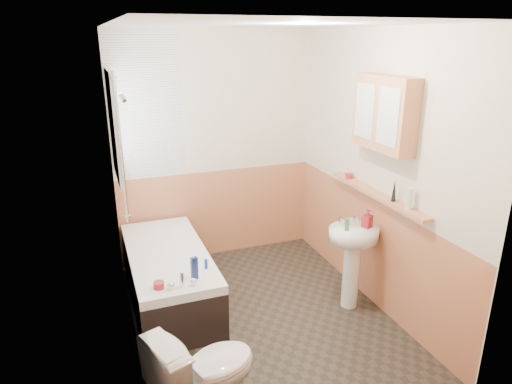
% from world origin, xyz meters
% --- Properties ---
extents(floor, '(2.80, 2.80, 0.00)m').
position_xyz_m(floor, '(0.00, 0.00, 0.00)').
color(floor, black).
rests_on(floor, ground).
extents(ceiling, '(2.80, 2.80, 0.00)m').
position_xyz_m(ceiling, '(0.00, 0.00, 2.50)').
color(ceiling, white).
rests_on(ceiling, ground).
extents(wall_back, '(2.20, 0.02, 2.50)m').
position_xyz_m(wall_back, '(0.00, 1.41, 1.25)').
color(wall_back, beige).
rests_on(wall_back, ground).
extents(wall_front, '(2.20, 0.02, 2.50)m').
position_xyz_m(wall_front, '(0.00, -1.41, 1.25)').
color(wall_front, beige).
rests_on(wall_front, ground).
extents(wall_left, '(0.02, 2.80, 2.50)m').
position_xyz_m(wall_left, '(-1.11, 0.00, 1.25)').
color(wall_left, beige).
rests_on(wall_left, ground).
extents(wall_right, '(0.02, 2.80, 2.50)m').
position_xyz_m(wall_right, '(1.11, 0.00, 1.25)').
color(wall_right, beige).
rests_on(wall_right, ground).
extents(wainscot_right, '(0.01, 2.80, 1.00)m').
position_xyz_m(wainscot_right, '(1.09, 0.00, 0.50)').
color(wainscot_right, '#D18155').
rests_on(wainscot_right, wall_right).
extents(wainscot_front, '(2.20, 0.01, 1.00)m').
position_xyz_m(wainscot_front, '(0.00, -1.39, 0.50)').
color(wainscot_front, '#D18155').
rests_on(wainscot_front, wall_front).
extents(wainscot_back, '(2.20, 0.01, 1.00)m').
position_xyz_m(wainscot_back, '(0.00, 1.39, 0.50)').
color(wainscot_back, '#D18155').
rests_on(wainscot_back, wall_back).
extents(tile_cladding_left, '(0.01, 2.80, 2.50)m').
position_xyz_m(tile_cladding_left, '(-1.09, 0.00, 1.25)').
color(tile_cladding_left, white).
rests_on(tile_cladding_left, wall_left).
extents(tile_return_back, '(0.75, 0.01, 1.50)m').
position_xyz_m(tile_return_back, '(-0.73, 1.39, 1.75)').
color(tile_return_back, white).
rests_on(tile_return_back, wall_back).
extents(window, '(0.03, 0.79, 0.99)m').
position_xyz_m(window, '(-1.06, 0.95, 1.65)').
color(window, white).
rests_on(window, wall_left).
extents(bathtub, '(0.70, 1.58, 0.67)m').
position_xyz_m(bathtub, '(-0.73, 0.55, 0.28)').
color(bathtub, black).
rests_on(bathtub, floor).
extents(shower_riser, '(0.11, 0.09, 1.29)m').
position_xyz_m(shower_riser, '(-1.04, 0.55, 1.62)').
color(shower_riser, silver).
rests_on(shower_riser, wall_left).
extents(toilet, '(0.82, 0.63, 0.71)m').
position_xyz_m(toilet, '(-0.76, -0.95, 0.36)').
color(toilet, white).
rests_on(toilet, floor).
extents(sink, '(0.47, 0.38, 0.90)m').
position_xyz_m(sink, '(0.84, -0.11, 0.57)').
color(sink, white).
rests_on(sink, floor).
extents(pine_shelf, '(0.10, 1.35, 0.03)m').
position_xyz_m(pine_shelf, '(1.04, -0.11, 1.09)').
color(pine_shelf, '#D18155').
rests_on(pine_shelf, wall_right).
extents(medicine_cabinet, '(0.17, 0.68, 0.61)m').
position_xyz_m(medicine_cabinet, '(1.01, -0.16, 1.81)').
color(medicine_cabinet, '#D18155').
rests_on(medicine_cabinet, wall_right).
extents(foam_can, '(0.06, 0.06, 0.18)m').
position_xyz_m(foam_can, '(1.04, -0.55, 1.19)').
color(foam_can, silver).
rests_on(foam_can, pine_shelf).
extents(green_bottle, '(0.05, 0.05, 0.20)m').
position_xyz_m(green_bottle, '(1.04, -0.35, 1.20)').
color(green_bottle, black).
rests_on(green_bottle, pine_shelf).
extents(black_jar, '(0.08, 0.08, 0.05)m').
position_xyz_m(black_jar, '(1.04, 0.34, 1.13)').
color(black_jar, maroon).
rests_on(black_jar, pine_shelf).
extents(soap_bottle, '(0.13, 0.18, 0.08)m').
position_xyz_m(soap_bottle, '(0.95, -0.14, 0.84)').
color(soap_bottle, maroon).
rests_on(soap_bottle, sink).
extents(clear_bottle, '(0.04, 0.04, 0.11)m').
position_xyz_m(clear_bottle, '(0.74, -0.14, 0.85)').
color(clear_bottle, '#388447').
rests_on(clear_bottle, sink).
extents(blue_gel, '(0.06, 0.04, 0.19)m').
position_xyz_m(blue_gel, '(-0.61, -0.04, 0.62)').
color(blue_gel, navy).
rests_on(blue_gel, bathtub).
extents(cream_jar, '(0.10, 0.10, 0.05)m').
position_xyz_m(cream_jar, '(-0.91, -0.08, 0.55)').
color(cream_jar, maroon).
rests_on(cream_jar, bathtub).
extents(orange_bottle, '(0.04, 0.04, 0.09)m').
position_xyz_m(orange_bottle, '(-0.47, 0.10, 0.57)').
color(orange_bottle, '#19339E').
rests_on(orange_bottle, bathtub).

